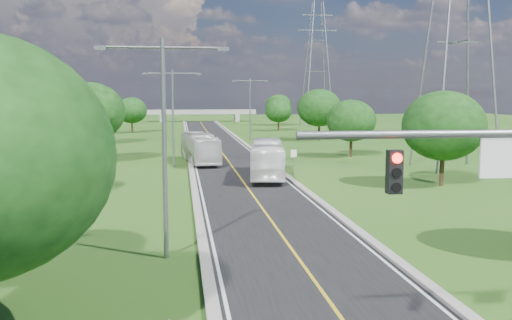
{
  "coord_description": "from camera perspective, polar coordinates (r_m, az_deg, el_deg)",
  "views": [
    {
      "loc": [
        -5.28,
        -13.97,
        7.57
      ],
      "look_at": [
        -0.12,
        24.73,
        3.0
      ],
      "focal_mm": 40.0,
      "sensor_mm": 36.0,
      "label": 1
    }
  ],
  "objects": [
    {
      "name": "ground",
      "position": [
        74.55,
        -3.49,
        0.84
      ],
      "size": [
        260.0,
        260.0,
        0.0
      ],
      "primitive_type": "plane",
      "color": "#214B15",
      "rests_on": "ground"
    },
    {
      "name": "road",
      "position": [
        80.5,
        -3.8,
        1.29
      ],
      "size": [
        8.0,
        150.0,
        0.06
      ],
      "primitive_type": "cube",
      "color": "black",
      "rests_on": "ground"
    },
    {
      "name": "curb_left",
      "position": [
        80.33,
        -6.82,
        1.3
      ],
      "size": [
        0.5,
        150.0,
        0.22
      ],
      "primitive_type": "cube",
      "color": "gray",
      "rests_on": "ground"
    },
    {
      "name": "curb_right",
      "position": [
        80.88,
        -0.79,
        1.39
      ],
      "size": [
        0.5,
        150.0,
        0.22
      ],
      "primitive_type": "cube",
      "color": "gray",
      "rests_on": "ground"
    },
    {
      "name": "speed_limit_sign",
      "position": [
        53.34,
        3.79,
        0.24
      ],
      "size": [
        0.55,
        0.09,
        2.4
      ],
      "color": "slate",
      "rests_on": "ground"
    },
    {
      "name": "overpass",
      "position": [
        154.15,
        -5.64,
        4.73
      ],
      "size": [
        30.0,
        3.0,
        3.2
      ],
      "color": "gray",
      "rests_on": "ground"
    },
    {
      "name": "streetlight_near_left",
      "position": [
        26.03,
        -9.18,
        3.01
      ],
      "size": [
        5.9,
        0.25,
        10.0
      ],
      "color": "slate",
      "rests_on": "ground"
    },
    {
      "name": "streetlight_mid_left",
      "position": [
        59.0,
        -8.32,
        5.03
      ],
      "size": [
        5.9,
        0.25,
        10.0
      ],
      "color": "slate",
      "rests_on": "ground"
    },
    {
      "name": "streetlight_far_right",
      "position": [
        92.68,
        -0.6,
        5.67
      ],
      "size": [
        5.9,
        0.25,
        10.0
      ],
      "color": "slate",
      "rests_on": "ground"
    },
    {
      "name": "power_tower_near",
      "position": [
        60.82,
        19.59,
        12.38
      ],
      "size": [
        9.0,
        6.4,
        28.0
      ],
      "color": "slate",
      "rests_on": "ground"
    },
    {
      "name": "power_tower_far",
      "position": [
        132.87,
        6.12,
        9.42
      ],
      "size": [
        9.0,
        6.4,
        28.0
      ],
      "color": "slate",
      "rests_on": "ground"
    },
    {
      "name": "tree_lb",
      "position": [
        43.42,
        -21.88,
        2.33
      ],
      "size": [
        6.3,
        6.3,
        7.33
      ],
      "color": "black",
      "rests_on": "ground"
    },
    {
      "name": "tree_lc",
      "position": [
        64.74,
        -16.28,
        4.65
      ],
      "size": [
        7.56,
        7.56,
        8.79
      ],
      "color": "black",
      "rests_on": "ground"
    },
    {
      "name": "tree_ld",
      "position": [
        88.79,
        -15.22,
        4.76
      ],
      "size": [
        6.72,
        6.72,
        7.82
      ],
      "color": "black",
      "rests_on": "ground"
    },
    {
      "name": "tree_le",
      "position": [
        112.4,
        -12.34,
        4.88
      ],
      "size": [
        5.88,
        5.88,
        6.84
      ],
      "color": "black",
      "rests_on": "ground"
    },
    {
      "name": "tree_rb",
      "position": [
        48.92,
        18.24,
        3.28
      ],
      "size": [
        6.72,
        6.72,
        7.82
      ],
      "color": "black",
      "rests_on": "ground"
    },
    {
      "name": "tree_rc",
      "position": [
        69.1,
        9.51,
        3.9
      ],
      "size": [
        5.88,
        5.88,
        6.84
      ],
      "color": "black",
      "rests_on": "ground"
    },
    {
      "name": "tree_rd",
      "position": [
        92.72,
        6.34,
        5.21
      ],
      "size": [
        7.14,
        7.14,
        8.3
      ],
      "color": "black",
      "rests_on": "ground"
    },
    {
      "name": "tree_re",
      "position": [
        115.73,
        2.26,
        4.92
      ],
      "size": [
        5.46,
        5.46,
        6.35
      ],
      "color": "black",
      "rests_on": "ground"
    },
    {
      "name": "tree_rf",
      "position": [
        136.01,
        2.28,
        5.44
      ],
      "size": [
        6.3,
        6.3,
        7.33
      ],
      "color": "black",
      "rests_on": "ground"
    },
    {
      "name": "bus_outbound",
      "position": [
        51.18,
        1.13,
        0.11
      ],
      "size": [
        4.47,
        12.21,
        3.32
      ],
      "primitive_type": "imported",
      "rotation": [
        0.0,
        0.0,
        3.0
      ],
      "color": "white",
      "rests_on": "road"
    },
    {
      "name": "bus_inbound",
      "position": [
        62.41,
        -5.65,
        1.21
      ],
      "size": [
        4.09,
        11.75,
        3.2
      ],
      "primitive_type": "imported",
      "rotation": [
        0.0,
        0.0,
        0.12
      ],
      "color": "silver",
      "rests_on": "road"
    }
  ]
}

